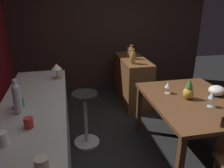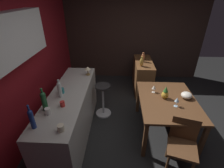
{
  "view_description": "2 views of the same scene",
  "coord_description": "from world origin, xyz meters",
  "px_view_note": "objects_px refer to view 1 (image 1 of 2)",
  "views": [
    {
      "loc": [
        -1.92,
        1.0,
        1.82
      ],
      "look_at": [
        0.46,
        0.5,
        0.87
      ],
      "focal_mm": 35.41,
      "sensor_mm": 36.0,
      "label": 1
    },
    {
      "loc": [
        -2.3,
        0.49,
        2.37
      ],
      "look_at": [
        0.28,
        0.62,
        0.93
      ],
      "focal_mm": 26.15,
      "sensor_mm": 36.0,
      "label": 2
    }
  ],
  "objects_px": {
    "bar_stool": "(86,118)",
    "cup_white": "(2,139)",
    "wine_glass_left": "(168,85)",
    "sideboard_cabinet": "(132,80)",
    "fruit_bowl": "(217,91)",
    "dining_table": "(193,106)",
    "wine_bottle_clear": "(17,97)",
    "cup_cream": "(42,164)",
    "cup_red": "(29,123)",
    "counter_lamp": "(57,68)",
    "vase_brass": "(133,57)",
    "vase_copper": "(131,52)",
    "wine_glass_right": "(212,96)",
    "pillar_candle_tall": "(129,51)",
    "cup_teal": "(19,103)",
    "pineapple_centerpiece": "(189,91)"
  },
  "relations": [
    {
      "from": "bar_stool",
      "to": "cup_white",
      "type": "distance_m",
      "value": 1.42
    },
    {
      "from": "wine_glass_left",
      "to": "sideboard_cabinet",
      "type": "bearing_deg",
      "value": 0.58
    },
    {
      "from": "bar_stool",
      "to": "fruit_bowl",
      "type": "relative_size",
      "value": 3.85
    },
    {
      "from": "dining_table",
      "to": "wine_bottle_clear",
      "type": "height_order",
      "value": "wine_bottle_clear"
    },
    {
      "from": "cup_cream",
      "to": "cup_white",
      "type": "xyz_separation_m",
      "value": [
        0.3,
        0.28,
        0.0
      ]
    },
    {
      "from": "dining_table",
      "to": "bar_stool",
      "type": "xyz_separation_m",
      "value": [
        0.46,
        1.2,
        -0.27
      ]
    },
    {
      "from": "cup_red",
      "to": "counter_lamp",
      "type": "xyz_separation_m",
      "value": [
        1.07,
        -0.19,
        0.09
      ]
    },
    {
      "from": "fruit_bowl",
      "to": "vase_brass",
      "type": "xyz_separation_m",
      "value": [
        1.23,
        0.66,
        0.13
      ]
    },
    {
      "from": "fruit_bowl",
      "to": "vase_copper",
      "type": "height_order",
      "value": "vase_copper"
    },
    {
      "from": "dining_table",
      "to": "sideboard_cabinet",
      "type": "height_order",
      "value": "sideboard_cabinet"
    },
    {
      "from": "wine_bottle_clear",
      "to": "wine_glass_left",
      "type": "bearing_deg",
      "value": -73.62
    },
    {
      "from": "bar_stool",
      "to": "vase_copper",
      "type": "relative_size",
      "value": 3.02
    },
    {
      "from": "fruit_bowl",
      "to": "cup_cream",
      "type": "relative_size",
      "value": 1.61
    },
    {
      "from": "wine_glass_left",
      "to": "wine_glass_right",
      "type": "height_order",
      "value": "wine_glass_right"
    },
    {
      "from": "cup_white",
      "to": "cup_red",
      "type": "xyz_separation_m",
      "value": [
        0.19,
        -0.14,
        -0.01
      ]
    },
    {
      "from": "bar_stool",
      "to": "cup_red",
      "type": "bearing_deg",
      "value": 152.23
    },
    {
      "from": "wine_glass_right",
      "to": "cup_white",
      "type": "distance_m",
      "value": 1.98
    },
    {
      "from": "wine_glass_right",
      "to": "bar_stool",
      "type": "bearing_deg",
      "value": 62.99
    },
    {
      "from": "cup_red",
      "to": "pillar_candle_tall",
      "type": "xyz_separation_m",
      "value": [
        2.36,
        -1.47,
        -0.05
      ]
    },
    {
      "from": "cup_teal",
      "to": "dining_table",
      "type": "bearing_deg",
      "value": -86.11
    },
    {
      "from": "fruit_bowl",
      "to": "vase_brass",
      "type": "relative_size",
      "value": 0.79
    },
    {
      "from": "wine_glass_right",
      "to": "pillar_candle_tall",
      "type": "distance_m",
      "value": 2.09
    },
    {
      "from": "fruit_bowl",
      "to": "cup_white",
      "type": "distance_m",
      "value": 2.29
    },
    {
      "from": "wine_glass_left",
      "to": "cup_white",
      "type": "distance_m",
      "value": 1.86
    },
    {
      "from": "wine_glass_left",
      "to": "pineapple_centerpiece",
      "type": "relative_size",
      "value": 0.61
    },
    {
      "from": "pillar_candle_tall",
      "to": "fruit_bowl",
      "type": "bearing_deg",
      "value": -162.91
    },
    {
      "from": "wine_glass_right",
      "to": "fruit_bowl",
      "type": "relative_size",
      "value": 0.89
    },
    {
      "from": "vase_copper",
      "to": "wine_bottle_clear",
      "type": "bearing_deg",
      "value": 139.93
    },
    {
      "from": "cup_teal",
      "to": "cup_red",
      "type": "xyz_separation_m",
      "value": [
        -0.36,
        -0.13,
        -0.0
      ]
    },
    {
      "from": "dining_table",
      "to": "bar_stool",
      "type": "bearing_deg",
      "value": 69.11
    },
    {
      "from": "pineapple_centerpiece",
      "to": "pillar_candle_tall",
      "type": "relative_size",
      "value": 1.46
    },
    {
      "from": "wine_glass_right",
      "to": "counter_lamp",
      "type": "relative_size",
      "value": 0.92
    },
    {
      "from": "fruit_bowl",
      "to": "pineapple_centerpiece",
      "type": "bearing_deg",
      "value": 93.58
    },
    {
      "from": "fruit_bowl",
      "to": "wine_bottle_clear",
      "type": "bearing_deg",
      "value": 97.91
    },
    {
      "from": "cup_teal",
      "to": "fruit_bowl",
      "type": "bearing_deg",
      "value": -85.17
    },
    {
      "from": "pillar_candle_tall",
      "to": "vase_copper",
      "type": "height_order",
      "value": "vase_copper"
    },
    {
      "from": "cup_teal",
      "to": "vase_copper",
      "type": "xyz_separation_m",
      "value": [
        1.71,
        -1.56,
        -0.01
      ]
    },
    {
      "from": "sideboard_cabinet",
      "to": "wine_glass_right",
      "type": "relative_size",
      "value": 6.53
    },
    {
      "from": "sideboard_cabinet",
      "to": "cup_teal",
      "type": "xyz_separation_m",
      "value": [
        -1.74,
        1.6,
        0.53
      ]
    },
    {
      "from": "counter_lamp",
      "to": "cup_red",
      "type": "bearing_deg",
      "value": 169.94
    },
    {
      "from": "cup_cream",
      "to": "sideboard_cabinet",
      "type": "bearing_deg",
      "value": -27.17
    },
    {
      "from": "vase_copper",
      "to": "cup_teal",
      "type": "bearing_deg",
      "value": 137.73
    },
    {
      "from": "bar_stool",
      "to": "cup_red",
      "type": "distance_m",
      "value": 1.2
    },
    {
      "from": "cup_red",
      "to": "wine_bottle_clear",
      "type": "bearing_deg",
      "value": 24.0
    },
    {
      "from": "sideboard_cabinet",
      "to": "counter_lamp",
      "type": "xyz_separation_m",
      "value": [
        -1.03,
        1.27,
        0.62
      ]
    },
    {
      "from": "cup_white",
      "to": "wine_glass_left",
      "type": "bearing_deg",
      "value": -60.86
    },
    {
      "from": "wine_bottle_clear",
      "to": "vase_brass",
      "type": "distance_m",
      "value": 2.12
    },
    {
      "from": "bar_stool",
      "to": "sideboard_cabinet",
      "type": "bearing_deg",
      "value": -39.92
    },
    {
      "from": "cup_cream",
      "to": "cup_white",
      "type": "bearing_deg",
      "value": 42.69
    },
    {
      "from": "pineapple_centerpiece",
      "to": "counter_lamp",
      "type": "xyz_separation_m",
      "value": [
        0.55,
        1.45,
        0.19
      ]
    }
  ]
}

